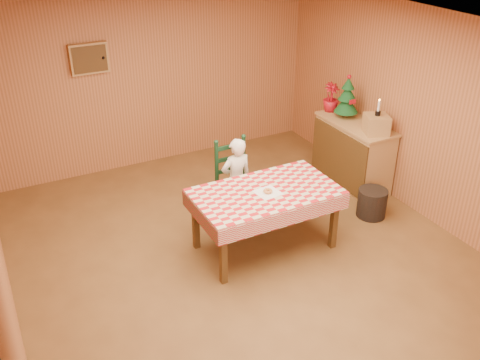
{
  "coord_description": "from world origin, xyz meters",
  "views": [
    {
      "loc": [
        -2.39,
        -4.4,
        3.74
      ],
      "look_at": [
        0.0,
        0.2,
        0.95
      ],
      "focal_mm": 40.0,
      "sensor_mm": 36.0,
      "label": 1
    }
  ],
  "objects_px": {
    "christmas_tree": "(347,98)",
    "crate": "(376,124)",
    "seated_child": "(236,180)",
    "shelf_unit": "(352,153)",
    "storage_bin": "(372,203)",
    "dining_table": "(265,197)",
    "ladder_chair": "(234,182)"
  },
  "relations": [
    {
      "from": "seated_child",
      "to": "crate",
      "type": "bearing_deg",
      "value": 171.46
    },
    {
      "from": "dining_table",
      "to": "seated_child",
      "type": "relative_size",
      "value": 1.47
    },
    {
      "from": "seated_child",
      "to": "christmas_tree",
      "type": "height_order",
      "value": "christmas_tree"
    },
    {
      "from": "christmas_tree",
      "to": "seated_child",
      "type": "bearing_deg",
      "value": -169.42
    },
    {
      "from": "christmas_tree",
      "to": "crate",
      "type": "bearing_deg",
      "value": -90.0
    },
    {
      "from": "christmas_tree",
      "to": "storage_bin",
      "type": "xyz_separation_m",
      "value": [
        -0.34,
        -1.12,
        -1.02
      ]
    },
    {
      "from": "crate",
      "to": "storage_bin",
      "type": "height_order",
      "value": "crate"
    },
    {
      "from": "seated_child",
      "to": "storage_bin",
      "type": "distance_m",
      "value": 1.8
    },
    {
      "from": "dining_table",
      "to": "ladder_chair",
      "type": "distance_m",
      "value": 0.81
    },
    {
      "from": "ladder_chair",
      "to": "christmas_tree",
      "type": "bearing_deg",
      "value": 8.94
    },
    {
      "from": "dining_table",
      "to": "christmas_tree",
      "type": "relative_size",
      "value": 2.67
    },
    {
      "from": "shelf_unit",
      "to": "christmas_tree",
      "type": "bearing_deg",
      "value": 88.02
    },
    {
      "from": "dining_table",
      "to": "ladder_chair",
      "type": "relative_size",
      "value": 1.53
    },
    {
      "from": "ladder_chair",
      "to": "storage_bin",
      "type": "relative_size",
      "value": 2.86
    },
    {
      "from": "christmas_tree",
      "to": "storage_bin",
      "type": "bearing_deg",
      "value": -106.7
    },
    {
      "from": "dining_table",
      "to": "storage_bin",
      "type": "bearing_deg",
      "value": -1.11
    },
    {
      "from": "crate",
      "to": "christmas_tree",
      "type": "bearing_deg",
      "value": 90.0
    },
    {
      "from": "dining_table",
      "to": "seated_child",
      "type": "distance_m",
      "value": 0.74
    },
    {
      "from": "shelf_unit",
      "to": "christmas_tree",
      "type": "xyz_separation_m",
      "value": [
        0.01,
        0.25,
        0.74
      ]
    },
    {
      "from": "shelf_unit",
      "to": "storage_bin",
      "type": "bearing_deg",
      "value": -110.61
    },
    {
      "from": "shelf_unit",
      "to": "dining_table",
      "type": "bearing_deg",
      "value": -156.35
    },
    {
      "from": "dining_table",
      "to": "shelf_unit",
      "type": "bearing_deg",
      "value": 23.65
    },
    {
      "from": "shelf_unit",
      "to": "christmas_tree",
      "type": "distance_m",
      "value": 0.79
    },
    {
      "from": "shelf_unit",
      "to": "christmas_tree",
      "type": "height_order",
      "value": "christmas_tree"
    },
    {
      "from": "seated_child",
      "to": "shelf_unit",
      "type": "xyz_separation_m",
      "value": [
        1.92,
        0.11,
        -0.1
      ]
    },
    {
      "from": "dining_table",
      "to": "seated_child",
      "type": "height_order",
      "value": "seated_child"
    },
    {
      "from": "crate",
      "to": "christmas_tree",
      "type": "distance_m",
      "value": 0.67
    },
    {
      "from": "christmas_tree",
      "to": "storage_bin",
      "type": "relative_size",
      "value": 1.64
    },
    {
      "from": "crate",
      "to": "storage_bin",
      "type": "relative_size",
      "value": 0.79
    },
    {
      "from": "dining_table",
      "to": "shelf_unit",
      "type": "distance_m",
      "value": 2.11
    },
    {
      "from": "storage_bin",
      "to": "ladder_chair",
      "type": "bearing_deg",
      "value": 152.81
    },
    {
      "from": "seated_child",
      "to": "christmas_tree",
      "type": "xyz_separation_m",
      "value": [
        1.93,
        0.36,
        0.65
      ]
    }
  ]
}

